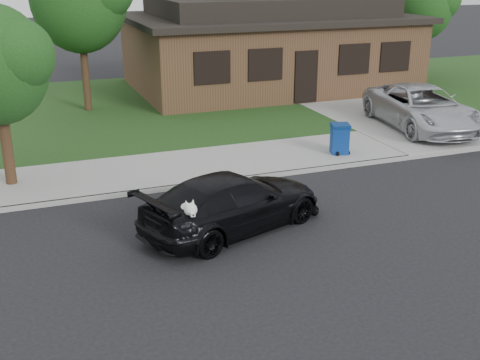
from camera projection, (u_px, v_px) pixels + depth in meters
name	position (u px, v px, depth m)	size (l,w,h in m)	color
ground	(363.00, 221.00, 13.82)	(120.00, 120.00, 0.00)	black
sidewalk	(275.00, 157.00, 18.20)	(60.00, 3.00, 0.12)	gray
curb	(296.00, 172.00, 16.88)	(60.00, 0.12, 0.12)	gray
lawn	(198.00, 102.00, 25.23)	(60.00, 13.00, 0.13)	#193814
driveway	(360.00, 106.00, 24.59)	(4.50, 13.00, 0.14)	gray
sedan	(233.00, 202.00, 13.19)	(4.75, 3.19, 1.28)	black
minivan	(422.00, 107.00, 20.83)	(2.41, 5.23, 1.45)	silver
recycling_bin	(340.00, 138.00, 18.20)	(0.69, 0.69, 0.91)	navy
house	(267.00, 43.00, 27.61)	(12.60, 8.60, 4.65)	#422B1C
tree_1	(426.00, 4.00, 29.25)	(3.15, 3.00, 5.25)	#332114
tree_2	(1.00, 63.00, 14.75)	(2.73, 2.60, 4.59)	#332114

